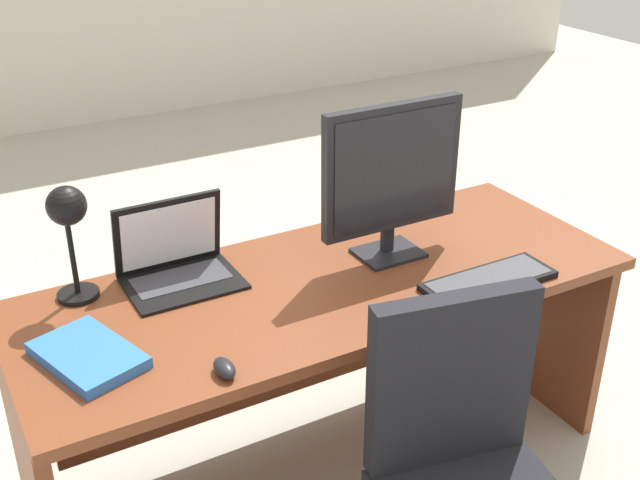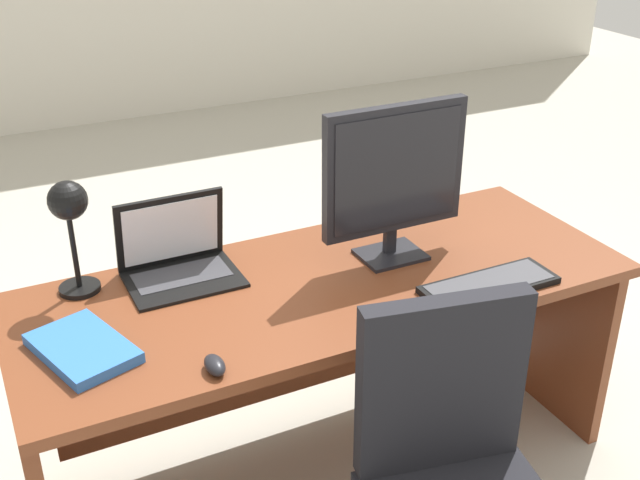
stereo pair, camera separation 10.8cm
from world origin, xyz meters
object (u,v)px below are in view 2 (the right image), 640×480
at_px(desk, 318,330).
at_px(monitor, 395,174).
at_px(desk_lamp, 70,215).
at_px(keyboard, 489,285).
at_px(book, 83,348).
at_px(mouse, 215,365).
at_px(laptop, 176,251).

height_order(desk, monitor, monitor).
relative_size(monitor, desk_lamp, 1.40).
height_order(monitor, keyboard, monitor).
distance_m(desk_lamp, book, 0.39).
height_order(monitor, mouse, monitor).
xyz_separation_m(laptop, keyboard, (0.79, -0.50, -0.06)).
relative_size(desk, book, 5.54).
bearing_deg(monitor, desk_lamp, 168.12).
bearing_deg(laptop, keyboard, -32.09).
height_order(mouse, desk_lamp, desk_lamp).
bearing_deg(laptop, monitor, -17.28).
bearing_deg(desk_lamp, laptop, 0.66).
height_order(desk_lamp, book, desk_lamp).
height_order(laptop, mouse, laptop).
distance_m(desk, keyboard, 0.56).
bearing_deg(book, monitor, 6.34).
distance_m(monitor, book, 1.02).
bearing_deg(book, laptop, 41.62).
height_order(laptop, keyboard, laptop).
distance_m(keyboard, desk_lamp, 1.22).
distance_m(monitor, desk_lamp, 0.95).
bearing_deg(mouse, book, 141.10).
bearing_deg(book, desk_lamp, 79.44).
relative_size(laptop, mouse, 3.86).
relative_size(mouse, desk_lamp, 0.24).
bearing_deg(desk_lamp, keyboard, -24.53).
bearing_deg(laptop, desk, -27.06).
bearing_deg(keyboard, desk_lamp, 155.47).
xyz_separation_m(monitor, mouse, (-0.71, -0.33, -0.26)).
xyz_separation_m(monitor, laptop, (-0.64, 0.20, -0.21)).
height_order(monitor, desk_lamp, monitor).
height_order(laptop, desk_lamp, desk_lamp).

